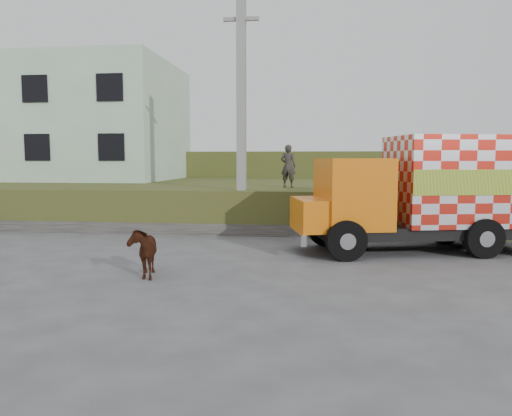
# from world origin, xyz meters

# --- Properties ---
(ground) EXTENTS (120.00, 120.00, 0.00)m
(ground) POSITION_xyz_m (0.00, 0.00, 0.00)
(ground) COLOR #474749
(ground) RESTS_ON ground
(embankment) EXTENTS (40.00, 12.00, 1.50)m
(embankment) POSITION_xyz_m (0.00, 10.00, 0.75)
(embankment) COLOR #39501A
(embankment) RESTS_ON ground
(embankment_far) EXTENTS (40.00, 12.00, 3.00)m
(embankment_far) POSITION_xyz_m (0.00, 22.00, 1.50)
(embankment_far) COLOR #39501A
(embankment_far) RESTS_ON ground
(retaining_strip) EXTENTS (16.00, 0.50, 0.40)m
(retaining_strip) POSITION_xyz_m (-2.00, 4.20, 0.20)
(retaining_strip) COLOR #595651
(retaining_strip) RESTS_ON ground
(building) EXTENTS (10.00, 8.00, 6.00)m
(building) POSITION_xyz_m (-11.00, 13.00, 4.50)
(building) COLOR #B4D3B7
(building) RESTS_ON embankment
(utility_pole) EXTENTS (1.20, 0.30, 8.00)m
(utility_pole) POSITION_xyz_m (-1.00, 4.60, 4.08)
(utility_pole) COLOR gray
(utility_pole) RESTS_ON ground
(cargo_truck) EXTENTS (7.49, 3.82, 3.19)m
(cargo_truck) POSITION_xyz_m (4.89, 2.02, 1.65)
(cargo_truck) COLOR black
(cargo_truck) RESTS_ON ground
(cow) EXTENTS (1.00, 1.46, 1.13)m
(cow) POSITION_xyz_m (-2.20, -1.93, 0.56)
(cow) COLOR #391D0E
(cow) RESTS_ON ground
(pedestrian) EXTENTS (0.66, 0.51, 1.61)m
(pedestrian) POSITION_xyz_m (0.48, 6.52, 2.31)
(pedestrian) COLOR #33312D
(pedestrian) RESTS_ON embankment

